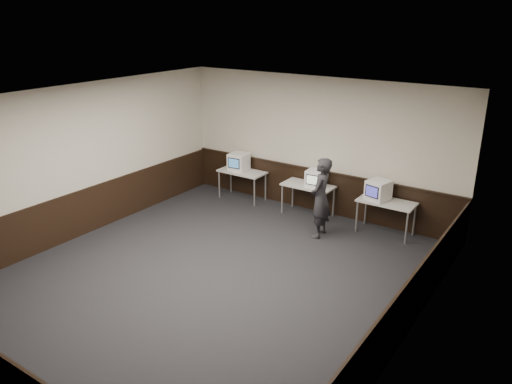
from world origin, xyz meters
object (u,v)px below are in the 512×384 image
emac_right (378,190)px  person (321,198)px  desk_left (242,174)px  emac_left (239,162)px  emac_center (315,178)px  desk_right (386,204)px  desk_center (308,188)px

emac_right → person: 1.27m
desk_left → person: bearing=-18.5°
emac_left → emac_center: emac_left is taller
desk_right → emac_right: bearing=-174.0°
desk_center → emac_left: size_ratio=2.37×
desk_right → desk_left: bearing=180.0°
desk_right → emac_right: size_ratio=2.19×
person → emac_left: bearing=-115.6°
desk_left → desk_right: same height
desk_center → emac_left: (-2.01, 0.01, 0.29)m
desk_right → emac_center: size_ratio=2.63×
emac_left → emac_right: 3.71m
desk_right → emac_center: emac_center is taller
emac_center → desk_right: bearing=-5.4°
desk_left → emac_left: size_ratio=2.37×
emac_center → person: (0.60, -0.90, -0.08)m
emac_center → emac_right: size_ratio=0.83×
desk_center → emac_center: emac_center is taller
desk_center → desk_right: 1.90m
emac_left → emac_center: bearing=-5.2°
desk_right → person: size_ratio=0.69×
desk_left → emac_center: 2.10m
desk_center → person: 1.21m
desk_left → emac_center: size_ratio=2.63×
desk_left → emac_left: bearing=175.7°
desk_left → desk_right: 3.80m
desk_left → emac_center: bearing=-0.1°
emac_right → emac_center: bearing=-166.4°
emac_right → person: person is taller
emac_center → emac_left: bearing=174.2°
desk_center → emac_left: bearing=179.8°
emac_center → emac_right: bearing=-6.2°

